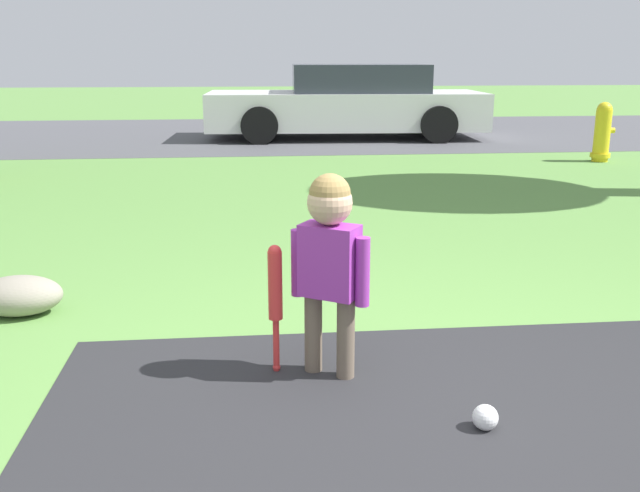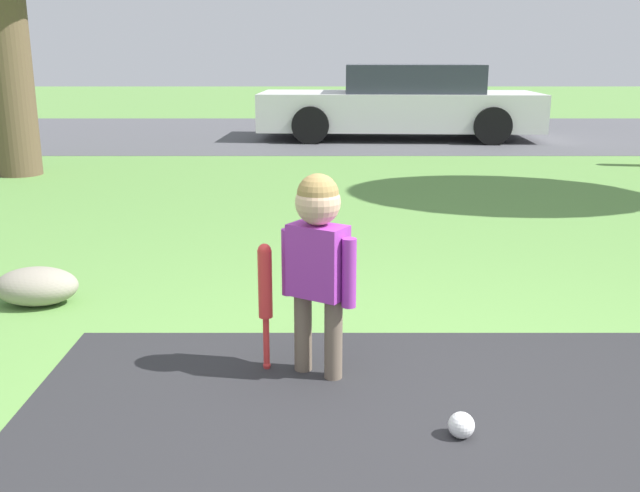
{
  "view_description": "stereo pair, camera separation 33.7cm",
  "coord_description": "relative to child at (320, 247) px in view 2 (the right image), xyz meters",
  "views": [
    {
      "loc": [
        -0.57,
        -2.31,
        1.35
      ],
      "look_at": [
        -0.24,
        0.93,
        0.47
      ],
      "focal_mm": 40.0,
      "sensor_mm": 36.0,
      "label": 1
    },
    {
      "loc": [
        -0.23,
        -2.33,
        1.35
      ],
      "look_at": [
        -0.24,
        0.93,
        0.47
      ],
      "focal_mm": 40.0,
      "sensor_mm": 36.0,
      "label": 2
    }
  ],
  "objects": [
    {
      "name": "street_strip",
      "position": [
        0.24,
        9.94,
        -0.57
      ],
      "size": [
        40.0,
        6.0,
        0.01
      ],
      "color": "#4C4C51",
      "rests_on": "ground"
    },
    {
      "name": "child",
      "position": [
        0.0,
        0.0,
        0.0
      ],
      "size": [
        0.31,
        0.24,
        0.88
      ],
      "rotation": [
        0.0,
        0.0,
        -0.56
      ],
      "color": "#6B5B4C",
      "rests_on": "ground"
    },
    {
      "name": "baseball_bat",
      "position": [
        -0.23,
        0.05,
        -0.2
      ],
      "size": [
        0.06,
        0.06,
        0.57
      ],
      "color": "red",
      "rests_on": "ground"
    },
    {
      "name": "edging_rock",
      "position": [
        -1.57,
        0.9,
        -0.47
      ],
      "size": [
        0.46,
        0.32,
        0.21
      ],
      "color": "gray",
      "rests_on": "ground"
    },
    {
      "name": "parked_car",
      "position": [
        1.36,
        9.12,
        -0.0
      ],
      "size": [
        4.61,
        2.06,
        1.2
      ],
      "rotation": [
        0.0,
        0.0,
        3.09
      ],
      "color": "silver",
      "rests_on": "ground"
    },
    {
      "name": "sports_ball",
      "position": [
        0.52,
        -0.53,
        -0.52
      ],
      "size": [
        0.1,
        0.1,
        0.1
      ],
      "color": "white",
      "rests_on": "ground"
    },
    {
      "name": "ground_plane",
      "position": [
        0.24,
        -0.53,
        -0.57
      ],
      "size": [
        60.0,
        60.0,
        0.0
      ],
      "primitive_type": "plane",
      "color": "#5B8C42"
    }
  ]
}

